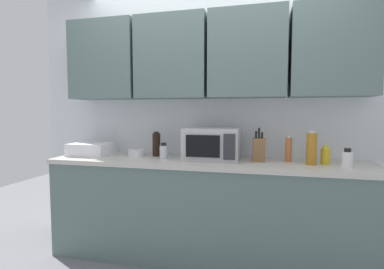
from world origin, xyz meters
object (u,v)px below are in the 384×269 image
at_px(bottle_soy_dark, 156,144).
at_px(bottle_amber_vinegar, 311,148).
at_px(dish_rack, 91,149).
at_px(knife_block, 259,149).
at_px(bottle_spice_jar, 288,149).
at_px(bottle_yellow_mustard, 325,156).
at_px(bowl_ceramic_small, 136,153).
at_px(bottle_white_jar, 347,159).
at_px(bottle_clear_tall, 164,152).
at_px(microwave, 212,144).

bearing_deg(bottle_soy_dark, bottle_amber_vinegar, -5.31).
xyz_separation_m(dish_rack, knife_block, (1.59, 0.04, 0.04)).
bearing_deg(knife_block, bottle_spice_jar, 10.58).
bearing_deg(bottle_yellow_mustard, bowl_ceramic_small, 179.10).
relative_size(bottle_spice_jar, bottle_yellow_mustard, 1.47).
height_order(bottle_white_jar, bowl_ceramic_small, bottle_white_jar).
height_order(knife_block, bottle_clear_tall, knife_block).
relative_size(bottle_amber_vinegar, bottle_clear_tall, 1.87).
bearing_deg(bottle_white_jar, bottle_clear_tall, 177.16).
height_order(bottle_soy_dark, bottle_white_jar, bottle_soy_dark).
distance_m(bottle_amber_vinegar, bottle_spice_jar, 0.20).
distance_m(bottle_soy_dark, bottle_spice_jar, 1.20).
bearing_deg(bottle_soy_dark, dish_rack, -170.47).
relative_size(bottle_white_jar, bowl_ceramic_small, 0.94).
relative_size(bottle_soy_dark, bottle_spice_jar, 1.06).
bearing_deg(microwave, bottle_soy_dark, 172.42).
bearing_deg(bottle_yellow_mustard, bottle_amber_vinegar, -152.18).
height_order(dish_rack, bowl_ceramic_small, dish_rack).
bearing_deg(bottle_yellow_mustard, bottle_spice_jar, 169.99).
height_order(dish_rack, bottle_clear_tall, bottle_clear_tall).
bearing_deg(dish_rack, bowl_ceramic_small, 8.53).
bearing_deg(bowl_ceramic_small, bottle_amber_vinegar, -3.20).
xyz_separation_m(microwave, bottle_white_jar, (1.06, -0.13, -0.07)).
bearing_deg(bottle_soy_dark, bottle_white_jar, -7.31).
height_order(bottle_soy_dark, bottle_yellow_mustard, bottle_soy_dark).
relative_size(microwave, bottle_soy_dark, 2.04).
bearing_deg(bottle_amber_vinegar, dish_rack, 179.40).
relative_size(bottle_soy_dark, bottle_white_jar, 1.56).
xyz_separation_m(bottle_spice_jar, bottle_yellow_mustard, (0.28, -0.05, -0.04)).
xyz_separation_m(microwave, bottle_spice_jar, (0.65, 0.06, -0.03)).
bearing_deg(bottle_soy_dark, microwave, -7.58).
bearing_deg(dish_rack, knife_block, 1.60).
xyz_separation_m(bottle_soy_dark, bottle_clear_tall, (0.12, -0.13, -0.05)).
bearing_deg(bottle_soy_dark, bottle_yellow_mustard, -2.56).
relative_size(bottle_spice_jar, bowl_ceramic_small, 1.40).
bearing_deg(knife_block, dish_rack, -178.40).
height_order(bottle_amber_vinegar, bowl_ceramic_small, bottle_amber_vinegar).
relative_size(bottle_soy_dark, bottle_yellow_mustard, 1.56).
distance_m(bottle_yellow_mustard, bottle_white_jar, 0.19).
height_order(knife_block, bottle_white_jar, knife_block).
bearing_deg(knife_block, bottle_yellow_mustard, -0.48).
bearing_deg(bottle_yellow_mustard, bottle_clear_tall, -177.21).
relative_size(microwave, dish_rack, 1.26).
distance_m(bottle_yellow_mustard, bottle_clear_tall, 1.37).
relative_size(bottle_spice_jar, bottle_clear_tall, 1.53).
bearing_deg(bottle_soy_dark, bottle_spice_jar, -0.77).
distance_m(bottle_yellow_mustard, bowl_ceramic_small, 1.68).
bearing_deg(bottle_yellow_mustard, dish_rack, -178.92).
bearing_deg(bowl_ceramic_small, bottle_yellow_mustard, -0.90).
bearing_deg(knife_block, bottle_amber_vinegar, -9.00).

